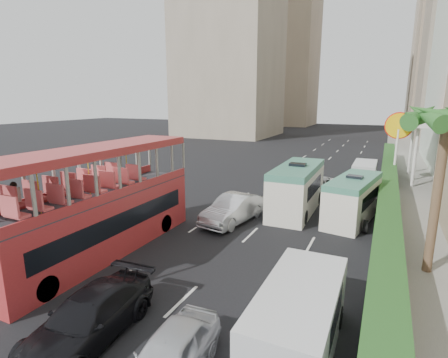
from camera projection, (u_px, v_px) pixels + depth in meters
The scene contains 16 objects.
ground_plane at pixel (216, 278), 14.23m from camera, with size 200.00×200.00×0.00m, color black.
double_decker_bus at pixel (100, 201), 16.14m from camera, with size 2.50×11.00×5.06m, color #B32C2E.
car_silver_lane_a at pixel (233, 222), 20.81m from camera, with size 1.71×4.91×1.62m, color silver.
car_black at pixel (91, 338), 10.66m from camera, with size 2.00×4.91×1.42m, color black.
van_asset at pixel (318, 192), 27.61m from camera, with size 1.94×4.20×1.17m, color silver.
minibus_near at pixel (297, 189), 22.55m from camera, with size 2.27×6.80×3.01m, color silver.
minibus_far at pixel (353, 199), 20.90m from camera, with size 1.96×5.89×2.61m, color silver.
panel_van_near at pixel (298, 320), 9.90m from camera, with size 2.02×5.05×2.02m, color silver.
panel_van_far at pixel (364, 173), 30.42m from camera, with size 1.82×4.55×1.82m, color silver.
sidewalk at pixel (420, 177), 32.61m from camera, with size 6.00×120.00×0.18m, color #99968C.
kerb_wall at pixel (387, 196), 23.91m from camera, with size 0.30×44.00×1.00m, color silver.
hedge at pixel (389, 184), 23.72m from camera, with size 1.10×44.00×0.70m, color #2D6626.
palm_tree at pixel (437, 196), 13.81m from camera, with size 0.36×0.36×6.40m, color brown.
shell_station at pixel (439, 152), 29.85m from camera, with size 6.50×8.00×5.50m, color silver.
tower_far_b at pixel (441, 51), 94.77m from camera, with size 14.00×14.00×40.00m, color tan.
tower_left_b at pixel (287, 42), 97.78m from camera, with size 16.00×16.00×46.00m, color tan.
Camera 1 is at (5.78, -11.63, 7.11)m, focal length 28.00 mm.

